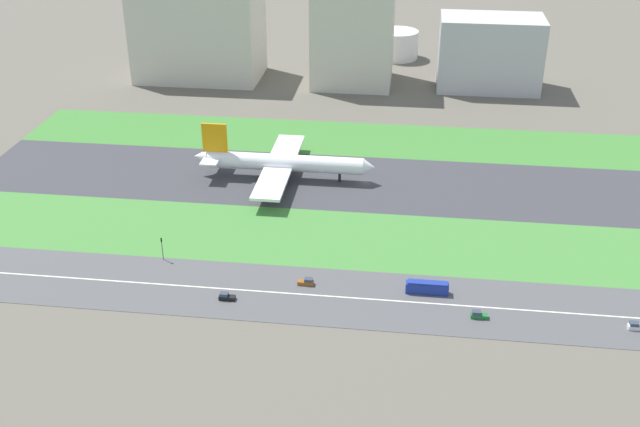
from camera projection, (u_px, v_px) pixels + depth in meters
The scene contains 18 objects.
ground_plane at pixel (365, 183), 270.77m from camera, with size 800.00×800.00×0.00m, color #5B564C.
runway at pixel (365, 183), 270.75m from camera, with size 280.00×46.00×0.10m, color #38383D.
grass_median_north at pixel (373, 140), 306.79m from camera, with size 280.00×36.00×0.10m, color #3D7A33.
grass_median_south at pixel (355, 240), 234.70m from camera, with size 280.00×36.00×0.10m, color #427F38.
highway at pixel (345, 297), 206.57m from camera, with size 280.00×28.00×0.10m, color #4C4C4F.
highway_centerline at pixel (345, 297), 206.55m from camera, with size 266.00×0.50×0.01m, color silver.
airliner at pixel (280, 163), 271.28m from camera, with size 65.00×56.00×19.70m.
car_1 at pixel (479, 315), 197.83m from camera, with size 4.40×1.80×2.00m.
car_0 at pixel (226, 297), 205.31m from camera, with size 4.40×1.80×2.00m.
car_2 at pixel (636, 326), 193.43m from camera, with size 4.40×1.80×2.00m.
bus_0 at pixel (427, 287), 207.70m from camera, with size 11.60×2.50×3.50m.
car_3 at pixel (306, 282), 211.83m from camera, with size 4.40×1.80×2.00m.
traffic_light at pixel (162, 247), 222.17m from camera, with size 0.36×0.50×7.20m.
terminal_building at pixel (199, 34), 371.17m from camera, with size 59.46×36.99×42.68m, color beige.
hangar_building at pixel (353, 29), 360.51m from camera, with size 37.41×35.33×52.39m, color beige.
office_tower at pixel (490, 53), 357.66m from camera, with size 47.34×27.38×33.63m, color #B2B2B7.
fuel_tank_west at pixel (347, 43), 409.58m from camera, with size 16.87×16.87×14.66m, color silver.
fuel_tank_centre at pixel (396, 45), 406.64m from camera, with size 22.76×22.76×14.60m, color silver.
Camera 1 is at (15.05, -245.02, 115.88)m, focal length 42.93 mm.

